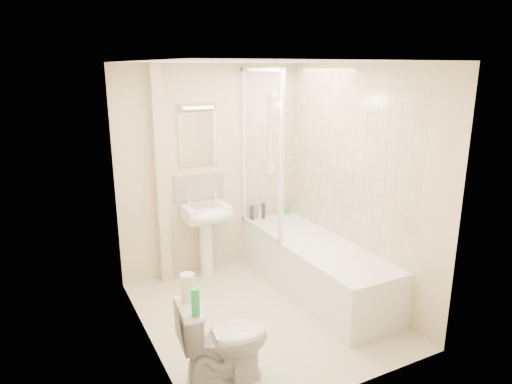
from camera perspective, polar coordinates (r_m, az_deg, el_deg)
floor at (r=4.67m, az=0.83°, el=-14.98°), size 2.50×2.50×0.00m
wall_back at (r=5.29m, az=-5.51°, el=2.67°), size 2.20×0.02×2.40m
wall_left at (r=3.82m, az=-13.84°, el=-2.74°), size 0.02×2.50×2.40m
wall_right at (r=4.79m, az=12.58°, el=1.02°), size 0.02×2.50×2.40m
ceiling at (r=4.03m, az=0.97°, el=15.98°), size 2.20×2.50×0.02m
tile_back at (r=5.55m, az=1.70°, el=5.70°), size 0.70×0.01×1.75m
tile_right at (r=4.88m, az=11.13°, el=4.08°), size 0.01×2.10×1.75m
pipe_boxing at (r=5.04m, az=-11.81°, el=1.78°), size 0.12×0.12×2.40m
splashback at (r=5.26m, az=-7.09°, el=0.65°), size 0.60×0.02×0.30m
mirror at (r=5.15m, az=-7.28°, el=6.58°), size 0.46×0.01×0.60m
strip_light at (r=5.09m, az=-7.33°, el=10.66°), size 0.42×0.07×0.07m
bathtub at (r=5.04m, az=7.39°, el=-9.01°), size 0.70×2.10×0.55m
shower_screen at (r=5.00m, az=0.63°, el=4.93°), size 0.04×0.92×1.80m
shower_fixture at (r=5.49m, az=1.93°, el=6.87°), size 0.10×0.16×0.99m
pedestal_sink at (r=5.16m, az=-6.08°, el=-3.62°), size 0.51×0.47×0.98m
bottle_black_a at (r=5.54m, az=-0.52°, el=-2.66°), size 0.06×0.06×0.18m
bottle_white_a at (r=5.60m, az=0.45°, el=-2.68°), size 0.05×0.05×0.15m
bottle_black_b at (r=5.61m, az=0.93°, el=-2.36°), size 0.05×0.05×0.19m
bottle_cream at (r=5.71m, az=2.78°, el=-2.06°), size 0.05×0.05×0.20m
bottle_white_b at (r=5.73m, az=2.95°, el=-2.26°), size 0.06×0.06×0.15m
bottle_green at (r=5.79m, az=3.94°, el=-2.32°), size 0.06×0.06×0.10m
toilet at (r=3.66m, az=-3.99°, el=-17.93°), size 0.53×0.77×0.70m
toilet_roll_lower at (r=3.46m, az=-8.57°, el=-12.41°), size 0.10×0.10×0.11m
toilet_roll_upper at (r=3.42m, az=-8.58°, el=-10.86°), size 0.11×0.11×0.10m
green_bottle at (r=3.25m, az=-7.57°, el=-13.44°), size 0.06×0.06×0.20m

